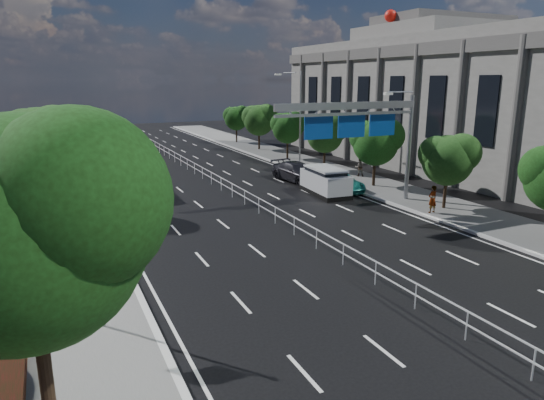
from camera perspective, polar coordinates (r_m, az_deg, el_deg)
ground at (r=21.21m, az=10.71°, el=-8.96°), size 160.00×160.00×0.00m
sidewalk_near at (r=17.72m, az=-22.40°, el=-14.40°), size 5.00×140.00×0.14m
kerb_near at (r=17.91m, az=-14.19°, el=-13.40°), size 0.25×140.00×0.15m
kerb_far at (r=27.18m, az=26.43°, el=-4.90°), size 0.25×140.00×0.15m
median_fence at (r=40.70m, az=-7.90°, el=3.01°), size 0.05×85.00×1.02m
hedge_near at (r=22.24m, az=-27.84°, el=-8.30°), size 1.00×36.00×0.44m
toilet_sign at (r=16.61m, az=-21.43°, el=-5.39°), size 1.62×0.18×4.34m
overhead_gantry at (r=31.77m, az=10.60°, el=9.10°), size 10.24×0.38×7.45m
streetlight_far at (r=47.34m, az=3.03°, el=10.36°), size 2.78×2.40×9.00m
civic_hall at (r=51.74m, az=18.53°, el=11.16°), size 14.40×36.00×14.35m
near_tree_big at (r=11.60m, az=-26.64°, el=-2.05°), size 5.72×5.33×7.71m
near_tree_back at (r=33.91m, az=-25.51°, el=6.59°), size 4.84×4.51×6.69m
far_tree_c at (r=32.58m, az=20.08°, el=4.74°), size 3.52×3.28×4.94m
far_tree_d at (r=38.16m, az=12.18°, el=6.91°), size 3.85×3.59×5.34m
far_tree_e at (r=44.35m, az=6.31°, el=7.91°), size 3.63×3.38×5.13m
far_tree_f at (r=50.89m, az=1.90°, el=8.68°), size 3.52×3.28×5.02m
far_tree_g at (r=57.64m, az=-1.50°, el=9.57°), size 3.96×3.69×5.45m
far_tree_h at (r=64.60m, az=-4.19°, el=9.72°), size 3.41×3.18×4.91m
white_minivan at (r=36.64m, az=-16.34°, el=2.19°), size 2.26×4.98×2.14m
red_bus at (r=53.25m, az=-20.43°, el=6.17°), size 3.60×11.44×3.36m
near_car_silver at (r=53.87m, az=-17.08°, el=5.37°), size 1.71×4.09×1.38m
near_car_dark at (r=66.20m, az=-19.51°, el=6.69°), size 1.65×4.27×1.39m
silver_minivan at (r=35.57m, az=6.28°, el=2.20°), size 2.37×4.89×1.97m
parked_car_teal at (r=36.91m, az=8.34°, el=2.02°), size 2.67×4.76×1.26m
parked_car_dark at (r=40.02m, az=2.97°, el=3.31°), size 2.86×5.63×1.57m
pedestrian_a at (r=31.53m, az=18.36°, el=0.09°), size 0.65×0.45×1.72m
pedestrian_b at (r=42.11m, az=10.26°, el=3.81°), size 0.93×0.87×1.54m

